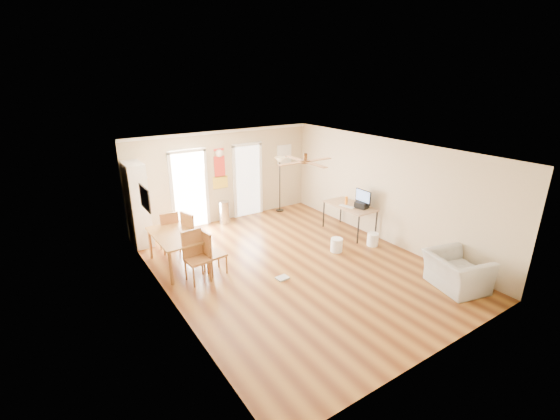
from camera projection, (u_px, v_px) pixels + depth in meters
floor at (295, 266)px, 8.54m from camera, size 7.00×7.00×0.00m
ceiling at (296, 150)px, 7.67m from camera, size 5.50×7.00×0.00m
wall_back at (224, 176)px, 10.86m from camera, size 5.50×0.04×2.60m
wall_front at (441, 282)px, 5.36m from camera, size 5.50×0.04×2.60m
wall_left at (168, 241)px, 6.68m from camera, size 0.04×7.00×2.60m
wall_right at (385, 191)px, 9.53m from camera, size 0.04×7.00×2.60m
crown_molding at (296, 152)px, 7.68m from camera, size 5.50×7.00×0.08m
kitchen_doorway at (189, 191)px, 10.39m from camera, size 0.90×0.10×2.10m
bathroom_doorway at (248, 181)px, 11.32m from camera, size 0.80×0.10×2.10m
wall_decal at (220, 168)px, 10.69m from camera, size 0.46×0.03×1.10m
ac_grille at (284, 155)px, 11.76m from camera, size 0.50×0.04×0.60m
framed_poster at (145, 198)px, 7.66m from camera, size 0.04×0.66×0.48m
ceiling_fan at (305, 162)px, 7.49m from camera, size 1.24×1.24×0.20m
bookshelf at (137, 204)px, 9.39m from camera, size 0.42×0.94×2.08m
dining_table at (178, 250)px, 8.43m from camera, size 0.94×1.54×0.77m
dining_chair_right_a at (196, 233)px, 8.91m from camera, size 0.56×0.56×1.09m
dining_chair_right_b at (215, 252)px, 8.09m from camera, size 0.44×0.44×0.99m
dining_chair_near at (197, 257)px, 7.77m from camera, size 0.47×0.47×1.06m
dining_chair_far at (169, 231)px, 9.11m from camera, size 0.45×0.45×1.02m
trash_can at (224, 212)px, 10.88m from camera, size 0.36×0.36×0.65m
torchiere_lamp at (280, 185)px, 11.70m from camera, size 0.39×0.39×1.69m
computer_desk at (349, 219)px, 10.25m from camera, size 0.71×1.43×0.77m
imac at (363, 199)px, 9.84m from camera, size 0.12×0.52×0.48m
keyboard at (347, 206)px, 10.01m from camera, size 0.22×0.43×0.02m
printer at (362, 205)px, 9.89m from camera, size 0.33×0.37×0.16m
orange_bottle at (346, 201)px, 10.14m from camera, size 0.09×0.09×0.22m
wastebasket_a at (337, 245)px, 9.20m from camera, size 0.35×0.35×0.33m
wastebasket_b at (373, 239)px, 9.52m from camera, size 0.35×0.35×0.32m
floor_cloth at (282, 278)px, 8.00m from camera, size 0.26×0.21×0.04m
armchair at (456, 272)px, 7.58m from camera, size 1.19×1.29×0.70m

